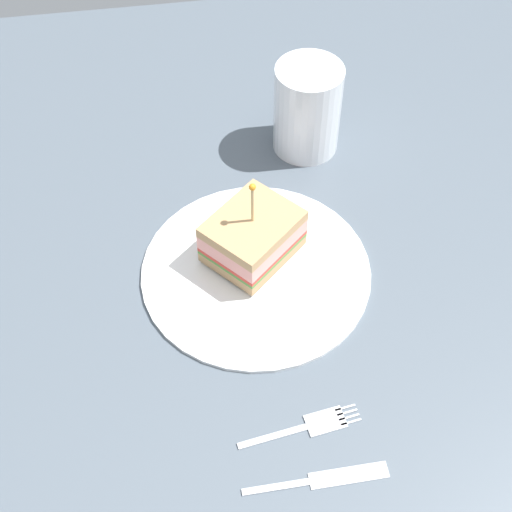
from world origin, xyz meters
TOP-DOWN VIEW (x-y plane):
  - ground_plane at (0.00, 0.00)cm, footprint 102.85×102.85cm
  - plate at (0.00, 0.00)cm, footprint 24.22×24.22cm
  - sandwich_half_center at (0.04, -2.24)cm, footprint 11.73×11.59cm
  - drink_glass at (-8.93, -18.55)cm, footprint 7.87×7.87cm
  - fork at (-2.41, 18.01)cm, footprint 11.59×2.82cm
  - knife at (-2.44, 23.13)cm, footprint 12.93×1.56cm

SIDE VIEW (x-z plane):
  - ground_plane at x=0.00cm, z-range -2.00..0.00cm
  - fork at x=-2.41cm, z-range 0.00..0.35cm
  - knife at x=-2.44cm, z-range 0.00..0.35cm
  - plate at x=0.00cm, z-range 0.00..0.86cm
  - sandwich_half_center at x=0.04cm, z-range -1.71..8.55cm
  - drink_glass at x=-8.93cm, z-range -0.41..10.76cm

